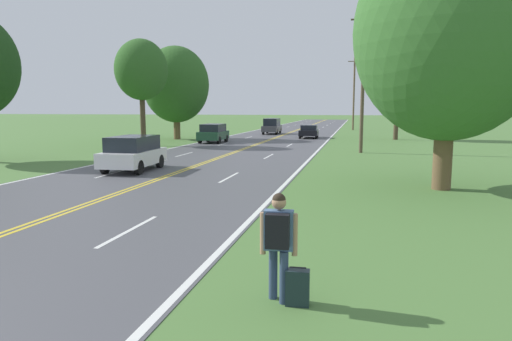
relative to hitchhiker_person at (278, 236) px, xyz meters
name	(u,v)px	position (x,y,z in m)	size (l,w,h in m)	color
hitchhiker_person	(278,236)	(0.00, 0.00, 0.00)	(0.59, 0.42, 1.73)	navy
suitcase	(298,288)	(0.32, -0.06, -0.78)	(0.38, 0.22, 0.62)	#19282D
utility_pole_midground	(363,80)	(1.34, 25.10, 3.81)	(1.80, 0.24, 9.43)	brown
utility_pole_far	(354,93)	(0.38, 58.09, 4.07)	(1.80, 0.24, 9.95)	brown
tree_left_verge	(141,70)	(-15.92, 27.43, 4.97)	(4.20, 4.20, 8.48)	#473828
tree_behind_sign	(176,85)	(-16.20, 35.19, 4.21)	(6.36, 6.36, 8.94)	brown
tree_right_cluster	(450,32)	(4.25, 11.26, 4.68)	(6.83, 6.83, 9.68)	brown
tree_far_back	(398,76)	(4.66, 39.19, 4.95)	(4.28, 4.28, 8.51)	#473828
car_white_van_nearest	(133,153)	(-9.48, 13.42, -0.17)	(2.09, 4.14, 1.69)	black
car_dark_green_hatchback_approaching	(213,133)	(-11.32, 31.60, -0.19)	(1.95, 3.74, 1.65)	black
car_black_sedan_mid_near	(309,131)	(-3.77, 39.77, -0.36)	(2.00, 4.12, 1.32)	black
car_dark_grey_van_mid_far	(272,126)	(-8.82, 46.18, -0.10)	(1.93, 4.68, 1.83)	black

